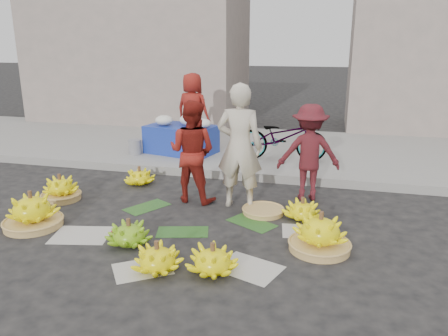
% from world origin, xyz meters
% --- Properties ---
extents(ground, '(80.00, 80.00, 0.00)m').
position_xyz_m(ground, '(0.00, 0.00, 0.00)').
color(ground, black).
rests_on(ground, ground).
extents(curb, '(40.00, 0.25, 0.15)m').
position_xyz_m(curb, '(0.00, 2.20, 0.07)').
color(curb, gray).
rests_on(curb, ground).
extents(sidewalk, '(40.00, 4.00, 0.12)m').
position_xyz_m(sidewalk, '(0.00, 4.30, 0.06)').
color(sidewalk, gray).
rests_on(sidewalk, ground).
extents(building_left, '(6.00, 3.00, 4.00)m').
position_xyz_m(building_left, '(-4.00, 7.20, 2.00)').
color(building_left, gray).
rests_on(building_left, sidewalk).
extents(newspaper_scatter, '(3.20, 1.80, 0.00)m').
position_xyz_m(newspaper_scatter, '(0.00, -0.80, 0.00)').
color(newspaper_scatter, '#BCB7AE').
rests_on(newspaper_scatter, ground).
extents(banana_leaves, '(2.00, 1.00, 0.00)m').
position_xyz_m(banana_leaves, '(-0.10, 0.20, 0.00)').
color(banana_leaves, '#204F1A').
rests_on(banana_leaves, ground).
extents(banana_bunch_0, '(0.74, 0.74, 0.50)m').
position_xyz_m(banana_bunch_0, '(-2.05, -0.51, 0.22)').
color(banana_bunch_0, '#AF8749').
rests_on(banana_bunch_0, ground).
extents(banana_bunch_1, '(0.66, 0.66, 0.34)m').
position_xyz_m(banana_bunch_1, '(-0.59, -0.70, 0.15)').
color(banana_bunch_1, '#5A9B16').
rests_on(banana_bunch_1, ground).
extents(banana_bunch_2, '(0.63, 0.63, 0.34)m').
position_xyz_m(banana_bunch_2, '(-0.03, -1.18, 0.15)').
color(banana_bunch_2, '#FFF70C').
rests_on(banana_bunch_2, ground).
extents(banana_bunch_3, '(0.54, 0.54, 0.34)m').
position_xyz_m(banana_bunch_3, '(0.55, -1.08, 0.15)').
color(banana_bunch_3, '#FFF70C').
rests_on(banana_bunch_3, ground).
extents(banana_bunch_4, '(0.79, 0.79, 0.48)m').
position_xyz_m(banana_bunch_4, '(1.61, -0.27, 0.21)').
color(banana_bunch_4, '#AF8749').
rests_on(banana_bunch_4, ground).
extents(banana_bunch_5, '(0.63, 0.63, 0.32)m').
position_xyz_m(banana_bunch_5, '(1.34, 0.61, 0.14)').
color(banana_bunch_5, '#FFF70C').
rests_on(banana_bunch_5, ground).
extents(banana_bunch_6, '(0.58, 0.58, 0.41)m').
position_xyz_m(banana_bunch_6, '(-2.31, 0.48, 0.17)').
color(banana_bunch_6, '#AF8749').
rests_on(banana_bunch_6, ground).
extents(banana_bunch_7, '(0.58, 0.58, 0.32)m').
position_xyz_m(banana_bunch_7, '(-1.46, 1.47, 0.14)').
color(banana_bunch_7, '#FFF70C').
rests_on(banana_bunch_7, ground).
extents(basket_spare, '(0.61, 0.61, 0.07)m').
position_xyz_m(basket_spare, '(0.79, 0.69, 0.03)').
color(basket_spare, '#AF8749').
rests_on(basket_spare, ground).
extents(incense_stack, '(0.25, 0.13, 0.10)m').
position_xyz_m(incense_stack, '(-0.77, -0.56, 0.05)').
color(incense_stack, '#A8121E').
rests_on(incense_stack, ground).
extents(vendor_cream, '(0.66, 0.44, 1.80)m').
position_xyz_m(vendor_cream, '(0.40, 0.88, 0.90)').
color(vendor_cream, beige).
rests_on(vendor_cream, ground).
extents(vendor_red, '(0.82, 0.68, 1.53)m').
position_xyz_m(vendor_red, '(-0.34, 0.96, 0.76)').
color(vendor_red, maroon).
rests_on(vendor_red, ground).
extents(man_striped, '(1.03, 0.70, 1.46)m').
position_xyz_m(man_striped, '(1.35, 1.46, 0.73)').
color(man_striped, maroon).
rests_on(man_striped, ground).
extents(flower_table, '(1.52, 1.14, 0.79)m').
position_xyz_m(flower_table, '(-1.35, 3.30, 0.45)').
color(flower_table, navy).
rests_on(flower_table, sidewalk).
extents(grey_bucket, '(0.27, 0.27, 0.30)m').
position_xyz_m(grey_bucket, '(-2.23, 2.94, 0.27)').
color(grey_bucket, slate).
rests_on(grey_bucket, sidewalk).
extents(flower_vendor, '(0.87, 0.66, 1.59)m').
position_xyz_m(flower_vendor, '(-1.32, 3.98, 0.91)').
color(flower_vendor, maroon).
rests_on(flower_vendor, sidewalk).
extents(bicycle, '(0.74, 1.76, 0.90)m').
position_xyz_m(bicycle, '(0.73, 3.22, 0.57)').
color(bicycle, gray).
rests_on(bicycle, sidewalk).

